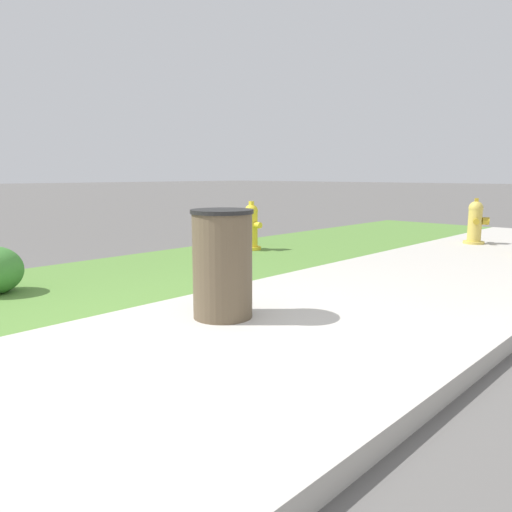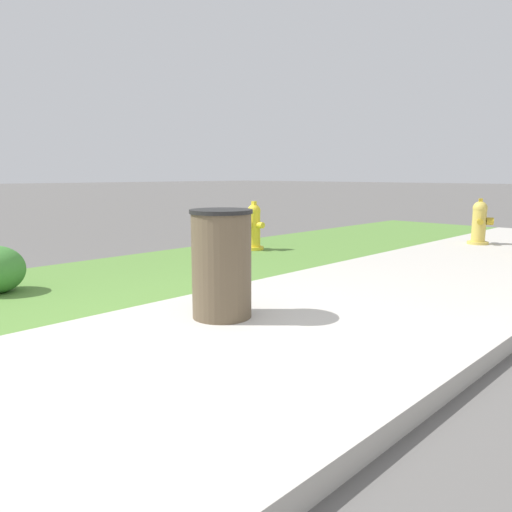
{
  "view_description": "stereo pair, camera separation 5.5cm",
  "coord_description": "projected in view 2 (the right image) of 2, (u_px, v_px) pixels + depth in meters",
  "views": [
    {
      "loc": [
        -2.0,
        -2.27,
        1.11
      ],
      "look_at": [
        1.13,
        0.67,
        0.4
      ],
      "focal_mm": 35.0,
      "sensor_mm": 36.0,
      "label": 1
    },
    {
      "loc": [
        -1.96,
        -2.31,
        1.11
      ],
      "look_at": [
        1.13,
        0.67,
        0.4
      ],
      "focal_mm": 35.0,
      "sensor_mm": 36.0,
      "label": 2
    }
  ],
  "objects": [
    {
      "name": "trash_bin",
      "position": [
        222.0,
        264.0,
        3.81
      ],
      "size": [
        0.48,
        0.48,
        0.84
      ],
      "color": "brown",
      "rests_on": "ground"
    },
    {
      "name": "fire_hydrant_at_driveway",
      "position": [
        479.0,
        223.0,
        7.85
      ],
      "size": [
        0.39,
        0.37,
        0.73
      ],
      "rotation": [
        0.0,
        0.0,
        3.59
      ],
      "color": "gold",
      "rests_on": "ground"
    },
    {
      "name": "street_curb",
      "position": [
        399.0,
        409.0,
        2.24
      ],
      "size": [
        18.0,
        0.16,
        0.12
      ],
      "primitive_type": "cube",
      "color": "#BCB7AD",
      "rests_on": "ground"
    },
    {
      "name": "grass_verge",
      "position": [
        43.0,
        289.0,
        4.83
      ],
      "size": [
        18.0,
        2.44,
        0.01
      ],
      "primitive_type": "cube",
      "color": "#568438",
      "rests_on": "ground"
    },
    {
      "name": "fire_hydrant_by_grass_verge",
      "position": [
        254.0,
        227.0,
        7.31
      ],
      "size": [
        0.34,
        0.37,
        0.72
      ],
      "rotation": [
        0.0,
        0.0,
        1.55
      ],
      "color": "yellow",
      "rests_on": "ground"
    },
    {
      "name": "sidewalk_pavement",
      "position": [
        208.0,
        350.0,
        3.15
      ],
      "size": [
        18.0,
        2.47,
        0.01
      ],
      "primitive_type": "cube",
      "color": "#BCB7AD",
      "rests_on": "ground"
    },
    {
      "name": "ground_plane",
      "position": [
        208.0,
        351.0,
        3.15
      ],
      "size": [
        120.0,
        120.0,
        0.0
      ],
      "primitive_type": "plane",
      "color": "#5B5956"
    }
  ]
}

